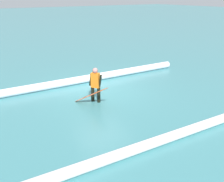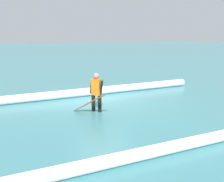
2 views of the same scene
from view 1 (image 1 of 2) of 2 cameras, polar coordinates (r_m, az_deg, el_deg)
The scene contains 5 objects.
ground_plane at distance 11.73m, azimuth -2.58°, elevation 0.01°, with size 160.66×160.66×0.00m, color teal.
surfer at distance 10.30m, azimuth -3.79°, elevation 1.77°, with size 0.35×0.59×1.47m.
surfboard at distance 10.07m, azimuth -4.79°, elevation -0.87°, with size 0.99×1.60×0.96m.
wave_crest_foreground at distance 12.33m, azimuth -12.89°, elevation 1.49°, with size 0.37×0.37×14.36m, color white.
wave_crest_midground at distance 7.88m, azimuth 12.18°, elevation -10.51°, with size 0.31×0.31×16.97m, color white.
Camera 1 is at (5.69, 9.35, 4.23)m, focal length 40.12 mm.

